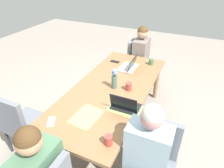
% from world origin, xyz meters
% --- Properties ---
extents(ground_plane, '(10.00, 10.00, 0.00)m').
position_xyz_m(ground_plane, '(0.00, 0.00, 0.00)').
color(ground_plane, gray).
extents(dining_table, '(2.22, 0.96, 0.72)m').
position_xyz_m(dining_table, '(0.00, 0.00, 0.65)').
color(dining_table, olive).
rests_on(dining_table, ground_plane).
extents(chair_head_right_left_near, '(0.44, 0.44, 0.90)m').
position_xyz_m(chair_head_right_left_near, '(1.41, 0.09, 0.50)').
color(chair_head_right_left_near, slate).
rests_on(chair_head_right_left_near, ground_plane).
extents(person_head_right_left_near, '(0.40, 0.36, 1.19)m').
position_xyz_m(person_head_right_left_near, '(1.35, 0.01, 0.53)').
color(person_head_right_left_near, '#2D2D33').
rests_on(person_head_right_left_near, ground_plane).
extents(chair_near_left_far, '(0.44, 0.44, 0.90)m').
position_xyz_m(chair_near_left_far, '(-0.70, -0.77, 0.50)').
color(chair_near_left_far, slate).
rests_on(chair_near_left_far, ground_plane).
extents(person_near_left_far, '(0.36, 0.40, 1.19)m').
position_xyz_m(person_near_left_far, '(-0.77, -0.71, 0.53)').
color(person_near_left_far, '#2D2D33').
rests_on(person_near_left_far, ground_plane).
extents(chair_far_right_near, '(0.44, 0.44, 0.90)m').
position_xyz_m(chair_far_right_near, '(-0.85, 0.84, 0.50)').
color(chair_far_right_near, slate).
rests_on(chair_far_right_near, ground_plane).
extents(flower_vase, '(0.08, 0.08, 0.29)m').
position_xyz_m(flower_vase, '(-0.01, -0.03, 0.88)').
color(flower_vase, '#4C6B60').
rests_on(flower_vase, dining_table).
extents(placemat_head_right_left_near, '(0.37, 0.28, 0.00)m').
position_xyz_m(placemat_head_right_left_near, '(0.63, 0.01, 0.72)').
color(placemat_head_right_left_near, '#9EBC66').
rests_on(placemat_head_right_left_near, dining_table).
extents(placemat_head_left_left_mid, '(0.38, 0.29, 0.00)m').
position_xyz_m(placemat_head_left_left_mid, '(-0.65, 0.01, 0.72)').
color(placemat_head_left_left_mid, '#9EBC66').
rests_on(placemat_head_left_left_mid, dining_table).
extents(placemat_near_left_far, '(0.28, 0.37, 0.00)m').
position_xyz_m(placemat_near_left_far, '(-0.35, -0.32, 0.72)').
color(placemat_near_left_far, '#9EBC66').
rests_on(placemat_near_left_far, dining_table).
extents(laptop_head_right_left_near, '(0.32, 0.22, 0.21)m').
position_xyz_m(laptop_head_right_left_near, '(0.59, -0.02, 0.77)').
color(laptop_head_right_left_near, silver).
rests_on(laptop_head_right_left_near, dining_table).
extents(laptop_near_left_far, '(0.22, 0.32, 0.21)m').
position_xyz_m(laptop_near_left_far, '(-0.35, -0.32, 0.77)').
color(laptop_near_left_far, black).
rests_on(laptop_near_left_far, dining_table).
extents(coffee_mug_near_left, '(0.08, 0.08, 0.10)m').
position_xyz_m(coffee_mug_near_left, '(0.88, -0.30, 0.77)').
color(coffee_mug_near_left, '#47704C').
rests_on(coffee_mug_near_left, dining_table).
extents(coffee_mug_near_right, '(0.08, 0.08, 0.10)m').
position_xyz_m(coffee_mug_near_right, '(-0.89, -0.37, 0.77)').
color(coffee_mug_near_right, '#AD3D38').
rests_on(coffee_mug_near_right, dining_table).
extents(coffee_mug_centre_left, '(0.08, 0.08, 0.10)m').
position_xyz_m(coffee_mug_centre_left, '(0.03, -0.22, 0.77)').
color(coffee_mug_centre_left, '#AD3D38').
rests_on(coffee_mug_centre_left, dining_table).
extents(phone_black, '(0.08, 0.15, 0.01)m').
position_xyz_m(phone_black, '(0.73, 0.28, 0.73)').
color(phone_black, black).
rests_on(phone_black, dining_table).
extents(phone_silver, '(0.17, 0.14, 0.01)m').
position_xyz_m(phone_silver, '(-0.88, 0.31, 0.73)').
color(phone_silver, silver).
rests_on(phone_silver, dining_table).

